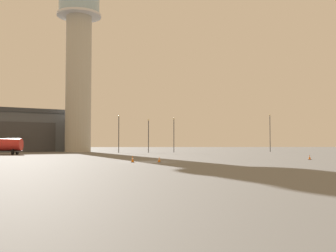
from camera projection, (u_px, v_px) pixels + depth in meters
ground_plane at (146, 162)px, 44.87m from camera, size 400.00×400.00×0.00m
control_tower at (79, 59)px, 99.74m from camera, size 10.96×10.96×43.89m
hangar at (10, 131)px, 106.45m from camera, size 39.24×35.18×10.86m
truck_fuel_tanker_red at (6, 145)px, 74.50m from camera, size 6.09×3.51×3.04m
light_post_west at (174, 132)px, 94.02m from camera, size 0.44×0.44×8.15m
light_post_east at (270, 130)px, 101.96m from camera, size 0.44×0.44×9.59m
light_post_north at (119, 130)px, 90.08m from camera, size 0.44×0.44×8.49m
light_post_centre at (148, 132)px, 91.46m from camera, size 0.44×0.44×7.74m
traffic_cone_near_left at (133, 159)px, 43.56m from camera, size 0.36×0.36×0.72m
traffic_cone_near_right at (310, 157)px, 51.03m from camera, size 0.36×0.36×0.66m
traffic_cone_mid_apron at (159, 159)px, 43.87m from camera, size 0.36×0.36×0.62m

